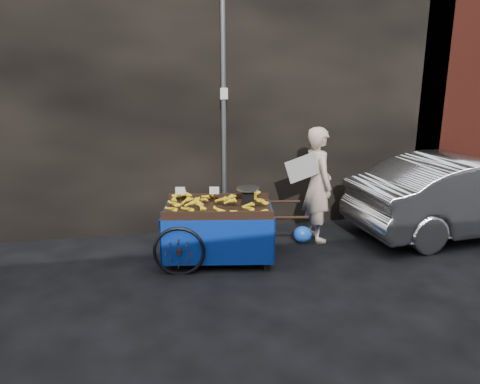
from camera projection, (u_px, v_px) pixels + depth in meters
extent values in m
plane|color=black|center=(220.00, 266.00, 6.86)|extent=(80.00, 80.00, 0.00)
cube|color=black|center=(141.00, 84.00, 8.46)|extent=(11.00, 2.00, 5.00)
cube|color=#591E14|center=(460.00, 81.00, 9.71)|extent=(3.00, 2.00, 5.00)
cylinder|color=slate|center=(224.00, 118.00, 7.61)|extent=(0.08, 0.08, 4.00)
cube|color=white|center=(224.00, 94.00, 7.46)|extent=(0.12, 0.02, 0.18)
cube|color=black|center=(218.00, 210.00, 6.90)|extent=(1.71, 1.24, 0.06)
cube|color=black|center=(219.00, 197.00, 7.32)|extent=(1.55, 0.31, 0.10)
cube|color=black|center=(217.00, 215.00, 6.44)|extent=(1.55, 0.31, 0.10)
cube|color=black|center=(266.00, 244.00, 6.64)|extent=(0.06, 0.06, 0.78)
cube|color=black|center=(262.00, 225.00, 7.40)|extent=(0.06, 0.06, 0.78)
cylinder|color=black|center=(291.00, 217.00, 6.55)|extent=(0.49, 0.12, 0.04)
cylinder|color=black|center=(284.00, 201.00, 7.30)|extent=(0.49, 0.12, 0.04)
torus|color=black|center=(179.00, 251.00, 6.50)|extent=(0.73, 0.18, 0.73)
torus|color=black|center=(186.00, 226.00, 7.51)|extent=(0.73, 0.18, 0.73)
cylinder|color=black|center=(183.00, 238.00, 7.00)|extent=(0.24, 1.09, 0.05)
cube|color=navy|center=(218.00, 243.00, 6.51)|extent=(1.58, 0.30, 0.67)
cube|color=navy|center=(219.00, 220.00, 7.47)|extent=(1.58, 0.30, 0.67)
cube|color=navy|center=(165.00, 231.00, 6.97)|extent=(0.20, 1.01, 0.67)
cube|color=navy|center=(271.00, 230.00, 7.01)|extent=(0.20, 1.01, 0.67)
cube|color=black|center=(248.00, 198.00, 6.91)|extent=(0.20, 0.17, 0.16)
cylinder|color=silver|center=(248.00, 189.00, 6.88)|extent=(0.39, 0.39, 0.03)
cube|color=white|center=(180.00, 191.00, 6.70)|extent=(0.14, 0.03, 0.11)
cube|color=white|center=(214.00, 190.00, 6.71)|extent=(0.14, 0.03, 0.11)
imported|color=beige|center=(318.00, 185.00, 7.65)|extent=(0.53, 0.74, 1.90)
cube|color=silver|center=(302.00, 168.00, 7.35)|extent=(0.59, 0.02, 0.50)
ellipsoid|color=blue|center=(303.00, 234.00, 7.72)|extent=(0.31, 0.25, 0.28)
imported|color=#ABADB2|center=(468.00, 195.00, 8.04)|extent=(4.26, 1.82, 1.37)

